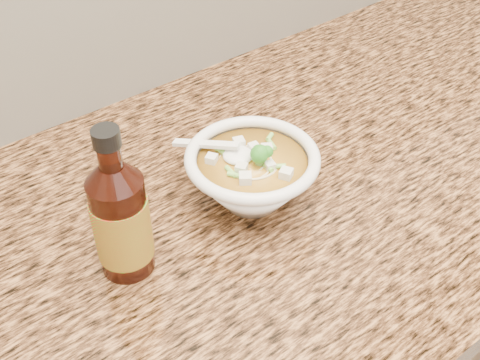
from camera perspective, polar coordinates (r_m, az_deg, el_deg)
counter_slab at (r=0.83m, az=-0.39°, el=-2.64°), size 4.00×0.68×0.04m
soup_bowl at (r=0.79m, az=1.14°, el=0.37°), size 0.17×0.19×0.10m
hot_sauce_bottle at (r=0.69m, az=-11.22°, el=-3.72°), size 0.07×0.07×0.20m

